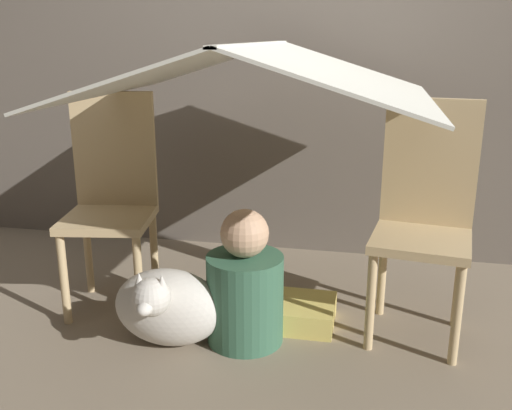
{
  "coord_description": "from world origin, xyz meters",
  "views": [
    {
      "loc": [
        0.46,
        -2.09,
        1.21
      ],
      "look_at": [
        0.0,
        0.13,
        0.53
      ],
      "focal_mm": 40.0,
      "sensor_mm": 36.0,
      "label": 1
    }
  ],
  "objects": [
    {
      "name": "sheet_canopy",
      "position": [
        0.0,
        0.13,
        1.07
      ],
      "size": [
        1.34,
        1.27,
        0.22
      ],
      "color": "silver"
    },
    {
      "name": "wall_back",
      "position": [
        0.0,
        1.06,
        1.25
      ],
      "size": [
        7.0,
        0.05,
        2.5
      ],
      "color": "#6B6056",
      "rests_on": "ground_plane"
    },
    {
      "name": "chair_right",
      "position": [
        0.68,
        0.21,
        0.52
      ],
      "size": [
        0.43,
        0.43,
        0.97
      ],
      "rotation": [
        0.0,
        0.0,
        -0.15
      ],
      "color": "#D1B27F",
      "rests_on": "ground_plane"
    },
    {
      "name": "floor_cushion",
      "position": [
        0.16,
        0.15,
        0.05
      ],
      "size": [
        0.35,
        0.28,
        0.1
      ],
      "color": "#E5CC66",
      "rests_on": "ground_plane"
    },
    {
      "name": "chair_left",
      "position": [
        -0.68,
        0.21,
        0.52
      ],
      "size": [
        0.43,
        0.43,
        0.97
      ],
      "rotation": [
        0.0,
        0.0,
        0.17
      ],
      "color": "#D1B27F",
      "rests_on": "ground_plane"
    },
    {
      "name": "ground_plane",
      "position": [
        0.0,
        0.0,
        0.0
      ],
      "size": [
        8.8,
        8.8,
        0.0
      ],
      "primitive_type": "plane",
      "color": "gray"
    },
    {
      "name": "person_front",
      "position": [
        -0.01,
        -0.04,
        0.23
      ],
      "size": [
        0.31,
        0.31,
        0.56
      ],
      "color": "#38664C",
      "rests_on": "ground_plane"
    },
    {
      "name": "dog",
      "position": [
        -0.31,
        -0.14,
        0.17
      ],
      "size": [
        0.45,
        0.4,
        0.38
      ],
      "color": "silver",
      "rests_on": "ground_plane"
    }
  ]
}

